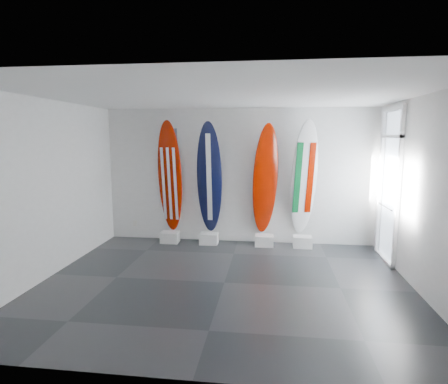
# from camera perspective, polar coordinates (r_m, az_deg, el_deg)

# --- Properties ---
(floor) EXTENTS (6.00, 6.00, 0.00)m
(floor) POSITION_cam_1_polar(r_m,az_deg,el_deg) (6.25, 0.06, -13.78)
(floor) COLOR black
(floor) RESTS_ON ground
(ceiling) EXTENTS (6.00, 6.00, 0.00)m
(ceiling) POSITION_cam_1_polar(r_m,az_deg,el_deg) (5.83, 0.06, 14.70)
(ceiling) COLOR white
(ceiling) RESTS_ON wall_back
(wall_back) EXTENTS (6.00, 0.00, 6.00)m
(wall_back) POSITION_cam_1_polar(r_m,az_deg,el_deg) (8.32, 2.21, 2.45)
(wall_back) COLOR silver
(wall_back) RESTS_ON ground
(wall_front) EXTENTS (6.00, 0.00, 6.00)m
(wall_front) POSITION_cam_1_polar(r_m,az_deg,el_deg) (3.43, -5.18, -6.13)
(wall_front) COLOR silver
(wall_front) RESTS_ON ground
(wall_left) EXTENTS (0.00, 5.00, 5.00)m
(wall_left) POSITION_cam_1_polar(r_m,az_deg,el_deg) (6.90, -25.49, 0.41)
(wall_left) COLOR silver
(wall_left) RESTS_ON ground
(wall_right) EXTENTS (0.00, 5.00, 5.00)m
(wall_right) POSITION_cam_1_polar(r_m,az_deg,el_deg) (6.24, 28.55, -0.56)
(wall_right) COLOR silver
(wall_right) RESTS_ON ground
(display_block_usa) EXTENTS (0.40, 0.30, 0.24)m
(display_block_usa) POSITION_cam_1_polar(r_m,az_deg,el_deg) (8.54, -8.31, -6.92)
(display_block_usa) COLOR white
(display_block_usa) RESTS_ON floor
(surfboard_usa) EXTENTS (0.60, 0.39, 2.51)m
(surfboard_usa) POSITION_cam_1_polar(r_m,az_deg,el_deg) (8.38, -8.33, 2.33)
(surfboard_usa) COLOR #821000
(surfboard_usa) RESTS_ON display_block_usa
(display_block_navy) EXTENTS (0.40, 0.30, 0.24)m
(display_block_navy) POSITION_cam_1_polar(r_m,az_deg,el_deg) (8.35, -2.33, -7.19)
(display_block_navy) COLOR white
(display_block_navy) RESTS_ON floor
(surfboard_navy) EXTENTS (0.58, 0.37, 2.48)m
(surfboard_navy) POSITION_cam_1_polar(r_m,az_deg,el_deg) (8.19, -2.27, 2.18)
(surfboard_navy) COLOR black
(surfboard_navy) RESTS_ON display_block_navy
(display_block_swiss) EXTENTS (0.40, 0.30, 0.24)m
(display_block_swiss) POSITION_cam_1_polar(r_m,az_deg,el_deg) (8.24, 6.22, -7.44)
(display_block_swiss) COLOR white
(display_block_swiss) RESTS_ON floor
(surfboard_swiss) EXTENTS (0.67, 0.62, 2.43)m
(surfboard_swiss) POSITION_cam_1_polar(r_m,az_deg,el_deg) (8.08, 6.38, 1.88)
(surfboard_swiss) COLOR #821000
(surfboard_swiss) RESTS_ON display_block_swiss
(display_block_italy) EXTENTS (0.40, 0.30, 0.24)m
(display_block_italy) POSITION_cam_1_polar(r_m,az_deg,el_deg) (8.27, 11.97, -7.52)
(display_block_italy) COLOR white
(display_block_italy) RESTS_ON floor
(surfboard_italy) EXTENTS (0.67, 0.62, 2.51)m
(surfboard_italy) POSITION_cam_1_polar(r_m,az_deg,el_deg) (8.10, 12.21, 2.03)
(surfboard_italy) COLOR silver
(surfboard_italy) RESTS_ON display_block_italy
(wall_outlet) EXTENTS (0.09, 0.02, 0.13)m
(wall_outlet) POSITION_cam_1_polar(r_m,az_deg,el_deg) (9.04, -13.56, -4.69)
(wall_outlet) COLOR silver
(wall_outlet) RESTS_ON wall_back
(glass_door) EXTENTS (0.12, 1.16, 2.85)m
(glass_door) POSITION_cam_1_polar(r_m,az_deg,el_deg) (7.69, 24.16, 0.67)
(glass_door) COLOR white
(glass_door) RESTS_ON floor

